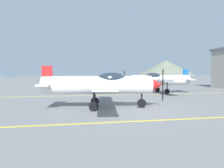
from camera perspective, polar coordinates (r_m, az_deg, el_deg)
ground_plane at (r=13.40m, az=9.14°, el=-6.41°), size 400.00×400.00×0.00m
apron_line_near at (r=10.21m, az=15.98°, el=-9.43°), size 80.00×0.16×0.01m
apron_line_far at (r=20.84m, az=1.82°, el=-3.00°), size 80.00×0.16×0.01m
airplane_near at (r=12.89m, az=-2.71°, el=-0.11°), size 7.70×8.82×2.64m
airplane_mid at (r=23.00m, az=12.57°, el=1.19°), size 7.64×8.80×2.64m
car_sedan at (r=30.50m, az=5.83°, el=0.47°), size 3.69×4.63×1.62m
hill_centerleft at (r=187.06m, az=14.66°, el=4.31°), size 51.33×51.33×13.58m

